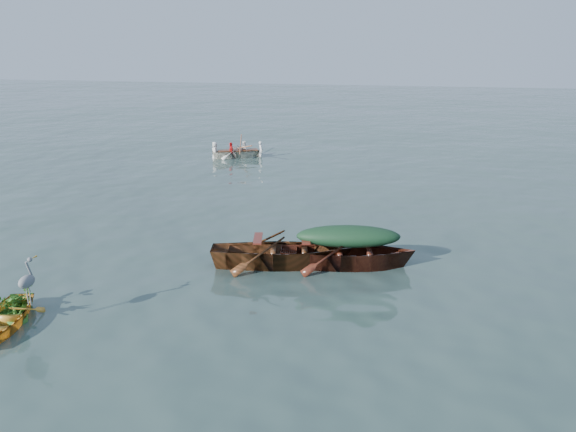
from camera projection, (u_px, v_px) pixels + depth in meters
The scene contains 11 objects.
ground at pixel (220, 271), 13.42m from camera, with size 140.00×140.00×0.00m, color #364B46.
yellow_dinghy at pixel (3, 328), 10.69m from camera, with size 1.15×2.65×0.68m, color orange.
green_tarp_boat at pixel (347, 267), 13.70m from camera, with size 1.42×4.55×1.07m, color #542413.
open_wooden_boat at pixel (282, 266), 13.75m from camera, with size 1.49×4.78×1.14m, color #562C15.
rowed_boat at pixel (238, 158), 27.26m from camera, with size 1.04×3.48×0.78m, color white.
green_tarp_cover at pixel (348, 236), 13.47m from camera, with size 0.78×2.50×0.52m, color #16361B.
thwart_benches at pixel (282, 243), 13.58m from camera, with size 0.89×2.39×0.04m, color #561C14, non-canonical shape.
heron at pixel (28, 288), 10.54m from camera, with size 0.28×0.40×0.92m, color gray, non-canonical shape.
dinghy_weeds at pixel (11, 286), 11.03m from camera, with size 0.70×0.90×0.60m, color #33641A.
rowers at pixel (238, 142), 27.04m from camera, with size 0.94×2.44×0.76m, color silver.
oars at pixel (238, 149), 27.14m from camera, with size 2.60×0.60×0.06m, color brown, non-canonical shape.
Camera 1 is at (4.69, -11.67, 5.13)m, focal length 35.00 mm.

